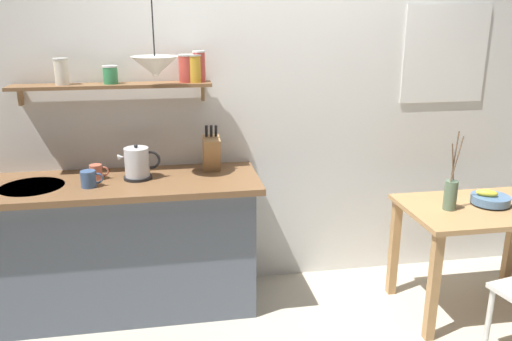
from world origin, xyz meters
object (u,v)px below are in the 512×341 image
at_px(twig_vase, 451,194).
at_px(pendant_lamp, 155,66).
at_px(dining_table, 481,224).
at_px(coffee_mug_by_sink, 97,172).
at_px(fruit_bowl, 490,199).
at_px(knife_block, 211,153).
at_px(electric_kettle, 137,164).
at_px(coffee_mug_spare, 89,179).

height_order(twig_vase, pendant_lamp, pendant_lamp).
distance_m(dining_table, coffee_mug_by_sink, 2.47).
distance_m(fruit_bowl, knife_block, 1.82).
distance_m(electric_kettle, knife_block, 0.48).
relative_size(dining_table, fruit_bowl, 4.14).
bearing_deg(electric_kettle, dining_table, -10.29).
relative_size(twig_vase, coffee_mug_spare, 3.81).
distance_m(knife_block, coffee_mug_spare, 0.79).
bearing_deg(twig_vase, fruit_bowl, 5.63).
height_order(electric_kettle, coffee_mug_by_sink, electric_kettle).
xyz_separation_m(fruit_bowl, electric_kettle, (-2.21, 0.37, 0.24)).
relative_size(coffee_mug_spare, pendant_lamp, 0.26).
relative_size(twig_vase, coffee_mug_by_sink, 4.27).
distance_m(twig_vase, electric_kettle, 1.96).
bearing_deg(fruit_bowl, coffee_mug_spare, 174.14).
bearing_deg(fruit_bowl, electric_kettle, 170.43).
bearing_deg(twig_vase, electric_kettle, 168.13).
relative_size(knife_block, coffee_mug_by_sink, 2.65).
distance_m(knife_block, coffee_mug_by_sink, 0.73).
bearing_deg(pendant_lamp, fruit_bowl, -9.22).
height_order(dining_table, fruit_bowl, fruit_bowl).
bearing_deg(knife_block, fruit_bowl, -15.08).
xyz_separation_m(knife_block, pendant_lamp, (-0.33, -0.13, 0.58)).
xyz_separation_m(twig_vase, coffee_mug_spare, (-2.19, 0.28, 0.13)).
relative_size(dining_table, pendant_lamp, 1.95).
distance_m(fruit_bowl, twig_vase, 0.30).
height_order(dining_table, electric_kettle, electric_kettle).
xyz_separation_m(dining_table, twig_vase, (-0.24, -0.01, 0.23)).
bearing_deg(electric_kettle, coffee_mug_by_sink, 173.13).
height_order(knife_block, coffee_mug_spare, knife_block).
bearing_deg(coffee_mug_by_sink, coffee_mug_spare, -100.15).
height_order(dining_table, pendant_lamp, pendant_lamp).
distance_m(fruit_bowl, coffee_mug_spare, 2.51).
bearing_deg(coffee_mug_by_sink, fruit_bowl, -9.29).
distance_m(twig_vase, coffee_mug_spare, 2.21).
height_order(twig_vase, knife_block, twig_vase).
height_order(fruit_bowl, coffee_mug_by_sink, coffee_mug_by_sink).
height_order(twig_vase, coffee_mug_spare, twig_vase).
relative_size(dining_table, electric_kettle, 3.86).
distance_m(coffee_mug_by_sink, pendant_lamp, 0.77).
xyz_separation_m(electric_kettle, pendant_lamp, (0.14, -0.04, 0.60)).
height_order(fruit_bowl, coffee_mug_spare, coffee_mug_spare).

